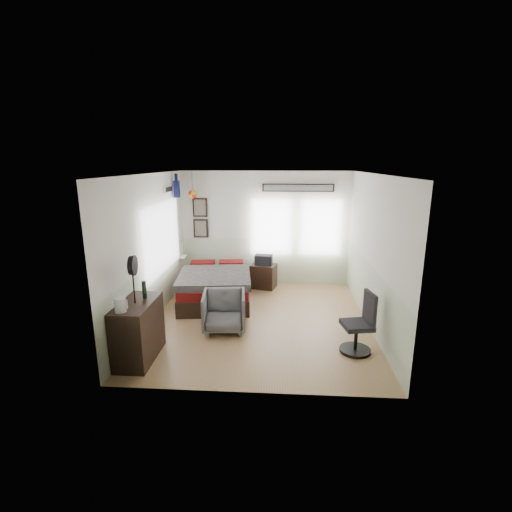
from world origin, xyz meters
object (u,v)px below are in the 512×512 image
(bed, at_px, (215,286))
(nightstand, at_px, (264,276))
(armchair, at_px, (224,311))
(task_chair, at_px, (360,328))
(dresser, at_px, (138,331))

(bed, relative_size, nightstand, 3.87)
(bed, distance_m, armchair, 1.48)
(bed, bearing_deg, task_chair, -44.92)
(dresser, xyz_separation_m, nightstand, (1.72, 3.39, -0.17))
(dresser, bearing_deg, task_chair, 7.15)
(dresser, relative_size, armchair, 1.32)
(armchair, bearing_deg, task_chair, -22.66)
(bed, height_order, armchair, armchair)
(dresser, distance_m, nightstand, 3.81)
(bed, distance_m, task_chair, 3.35)
(dresser, height_order, nightstand, dresser)
(bed, xyz_separation_m, dresser, (-0.72, -2.50, 0.14))
(bed, bearing_deg, dresser, -112.79)
(bed, xyz_separation_m, task_chair, (2.63, -2.08, 0.08))
(dresser, bearing_deg, bed, 73.86)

